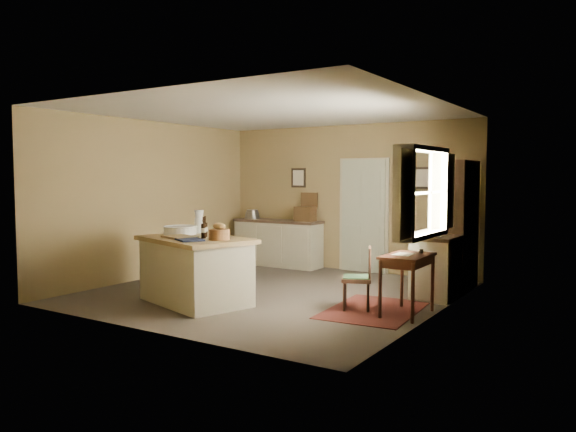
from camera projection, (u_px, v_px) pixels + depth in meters
name	position (u px, v px, depth m)	size (l,w,h in m)	color
ground	(272.00, 293.00, 8.44)	(5.00, 5.00, 0.00)	brown
wall_back	(347.00, 198.00, 10.45)	(5.00, 0.10, 2.70)	olive
wall_front	(146.00, 212.00, 6.24)	(5.00, 0.10, 2.70)	olive
wall_left	(152.00, 199.00, 9.69)	(0.10, 5.00, 2.70)	olive
wall_right	(437.00, 208.00, 7.00)	(0.10, 5.00, 2.70)	olive
ceiling	(272.00, 112.00, 8.25)	(5.00, 5.00, 0.00)	silver
door	(363.00, 214.00, 10.25)	(0.97, 0.06, 2.11)	#AAB094
framed_prints	(356.00, 178.00, 10.30)	(2.82, 0.02, 0.38)	black
window	(426.00, 192.00, 6.86)	(0.25, 1.99, 1.12)	#B8B291
work_island	(195.00, 268.00, 7.73)	(1.85, 1.48, 1.20)	#B8B291
sideboard	(278.00, 241.00, 10.98)	(1.81, 0.52, 1.18)	#B8B291
rug	(374.00, 310.00, 7.32)	(1.10, 1.60, 0.01)	#541615
writing_desk	(407.00, 263.00, 7.04)	(0.50, 0.81, 0.82)	#3A1C11
desk_chair	(356.00, 279.00, 7.33)	(0.38, 0.38, 0.81)	#321D13
right_cabinet	(439.00, 265.00, 8.13)	(0.58, 1.05, 0.99)	#B8B291
shelving_unit	(463.00, 226.00, 8.58)	(0.34, 0.90, 1.99)	#321D13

